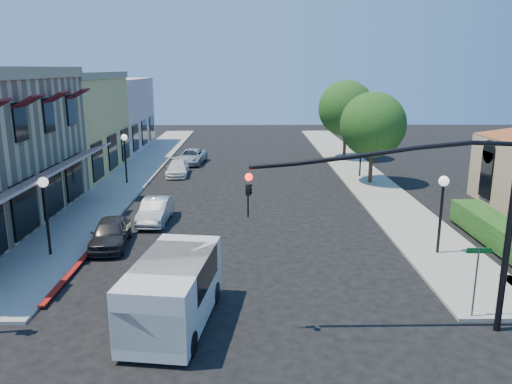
{
  "coord_description": "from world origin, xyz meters",
  "views": [
    {
      "loc": [
        0.23,
        -12.6,
        8.02
      ],
      "look_at": [
        0.51,
        9.18,
        2.6
      ],
      "focal_mm": 35.0,
      "sensor_mm": 36.0,
      "label": 1
    }
  ],
  "objects_px": {
    "street_tree_a": "(373,125)",
    "parked_car_a": "(110,233)",
    "street_name_sign": "(477,271)",
    "parked_car_d": "(191,157)",
    "lamppost_right_far": "(361,142)",
    "lamppost_left_near": "(44,196)",
    "signal_mast_arm": "(441,205)",
    "lamppost_right_near": "(443,195)",
    "parked_car_c": "(178,168)",
    "white_van": "(172,289)",
    "parked_car_b": "(156,211)",
    "lamppost_left_far": "(125,146)",
    "street_tree_b": "(346,108)"
  },
  "relations": [
    {
      "from": "street_tree_a",
      "to": "parked_car_a",
      "type": "distance_m",
      "value": 19.99
    },
    {
      "from": "street_name_sign",
      "to": "parked_car_d",
      "type": "height_order",
      "value": "street_name_sign"
    },
    {
      "from": "lamppost_right_far",
      "to": "lamppost_left_near",
      "type": "bearing_deg",
      "value": -136.74
    },
    {
      "from": "signal_mast_arm",
      "to": "lamppost_right_near",
      "type": "xyz_separation_m",
      "value": [
        2.64,
        6.5,
        -1.35
      ]
    },
    {
      "from": "parked_car_a",
      "to": "parked_car_c",
      "type": "height_order",
      "value": "parked_car_a"
    },
    {
      "from": "parked_car_c",
      "to": "lamppost_left_near",
      "type": "bearing_deg",
      "value": -103.3
    },
    {
      "from": "signal_mast_arm",
      "to": "white_van",
      "type": "xyz_separation_m",
      "value": [
        -8.08,
        0.45,
        -2.82
      ]
    },
    {
      "from": "street_name_sign",
      "to": "parked_car_c",
      "type": "xyz_separation_m",
      "value": [
        -12.81,
        22.8,
        -1.14
      ]
    },
    {
      "from": "parked_car_a",
      "to": "parked_car_b",
      "type": "bearing_deg",
      "value": 64.09
    },
    {
      "from": "street_tree_a",
      "to": "lamppost_left_far",
      "type": "distance_m",
      "value": 17.36
    },
    {
      "from": "street_name_sign",
      "to": "lamppost_right_near",
      "type": "distance_m",
      "value": 5.98
    },
    {
      "from": "signal_mast_arm",
      "to": "parked_car_a",
      "type": "bearing_deg",
      "value": 147.17
    },
    {
      "from": "lamppost_right_near",
      "to": "lamppost_right_far",
      "type": "bearing_deg",
      "value": 90.0
    },
    {
      "from": "street_name_sign",
      "to": "signal_mast_arm",
      "type": "bearing_deg",
      "value": -156.8
    },
    {
      "from": "street_tree_a",
      "to": "lamppost_right_near",
      "type": "height_order",
      "value": "street_tree_a"
    },
    {
      "from": "white_van",
      "to": "lamppost_left_far",
      "type": "bearing_deg",
      "value": 107.38
    },
    {
      "from": "street_name_sign",
      "to": "lamppost_left_near",
      "type": "distance_m",
      "value": 17.05
    },
    {
      "from": "lamppost_right_near",
      "to": "parked_car_b",
      "type": "bearing_deg",
      "value": 159.4
    },
    {
      "from": "lamppost_right_far",
      "to": "white_van",
      "type": "relative_size",
      "value": 0.69
    },
    {
      "from": "white_van",
      "to": "parked_car_a",
      "type": "relative_size",
      "value": 1.34
    },
    {
      "from": "lamppost_left_near",
      "to": "parked_car_c",
      "type": "bearing_deg",
      "value": 79.38
    },
    {
      "from": "lamppost_right_near",
      "to": "white_van",
      "type": "xyz_separation_m",
      "value": [
        -10.72,
        -6.05,
        -1.47
      ]
    },
    {
      "from": "lamppost_left_far",
      "to": "parked_car_a",
      "type": "xyz_separation_m",
      "value": [
        2.3,
        -12.73,
        -2.08
      ]
    },
    {
      "from": "street_tree_b",
      "to": "street_name_sign",
      "type": "height_order",
      "value": "street_tree_b"
    },
    {
      "from": "street_tree_b",
      "to": "lamppost_left_far",
      "type": "relative_size",
      "value": 1.97
    },
    {
      "from": "street_tree_a",
      "to": "lamppost_left_far",
      "type": "bearing_deg",
      "value": 180.0
    },
    {
      "from": "street_tree_a",
      "to": "signal_mast_arm",
      "type": "distance_m",
      "value": 20.71
    },
    {
      "from": "parked_car_d",
      "to": "parked_car_c",
      "type": "bearing_deg",
      "value": -89.5
    },
    {
      "from": "lamppost_left_near",
      "to": "lamppost_right_near",
      "type": "relative_size",
      "value": 1.0
    },
    {
      "from": "lamppost_left_far",
      "to": "parked_car_d",
      "type": "height_order",
      "value": "lamppost_left_far"
    },
    {
      "from": "parked_car_a",
      "to": "white_van",
      "type": "bearing_deg",
      "value": -66.88
    },
    {
      "from": "street_name_sign",
      "to": "lamppost_left_far",
      "type": "distance_m",
      "value": 25.48
    },
    {
      "from": "lamppost_left_far",
      "to": "parked_car_b",
      "type": "xyz_separation_m",
      "value": [
        3.7,
        -9.0,
        -2.09
      ]
    },
    {
      "from": "lamppost_right_far",
      "to": "parked_car_b",
      "type": "distance_m",
      "value": 17.39
    },
    {
      "from": "lamppost_right_near",
      "to": "parked_car_d",
      "type": "xyz_separation_m",
      "value": [
        -13.3,
        21.78,
        -2.11
      ]
    },
    {
      "from": "street_tree_b",
      "to": "parked_car_b",
      "type": "bearing_deg",
      "value": -125.6
    },
    {
      "from": "street_tree_b",
      "to": "parked_car_b",
      "type": "height_order",
      "value": "street_tree_b"
    },
    {
      "from": "signal_mast_arm",
      "to": "street_tree_a",
      "type": "bearing_deg",
      "value": 81.83
    },
    {
      "from": "street_tree_b",
      "to": "lamppost_left_far",
      "type": "bearing_deg",
      "value": -149.97
    },
    {
      "from": "lamppost_left_near",
      "to": "parked_car_a",
      "type": "relative_size",
      "value": 0.92
    },
    {
      "from": "street_tree_a",
      "to": "lamppost_right_far",
      "type": "relative_size",
      "value": 1.82
    },
    {
      "from": "street_tree_a",
      "to": "parked_car_a",
      "type": "bearing_deg",
      "value": -139.69
    },
    {
      "from": "parked_car_b",
      "to": "lamppost_left_near",
      "type": "bearing_deg",
      "value": -124.59
    },
    {
      "from": "lamppost_left_near",
      "to": "street_tree_b",
      "type": "bearing_deg",
      "value": 54.21
    },
    {
      "from": "signal_mast_arm",
      "to": "parked_car_a",
      "type": "relative_size",
      "value": 2.07
    },
    {
      "from": "street_name_sign",
      "to": "lamppost_left_near",
      "type": "height_order",
      "value": "lamppost_left_near"
    },
    {
      "from": "signal_mast_arm",
      "to": "white_van",
      "type": "height_order",
      "value": "signal_mast_arm"
    },
    {
      "from": "signal_mast_arm",
      "to": "lamppost_left_near",
      "type": "xyz_separation_m",
      "value": [
        -14.36,
        6.5,
        -1.35
      ]
    },
    {
      "from": "lamppost_right_far",
      "to": "lamppost_right_near",
      "type": "bearing_deg",
      "value": -90.0
    },
    {
      "from": "signal_mast_arm",
      "to": "parked_car_a",
      "type": "xyz_separation_m",
      "value": [
        -12.06,
        7.78,
        -3.43
      ]
    }
  ]
}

